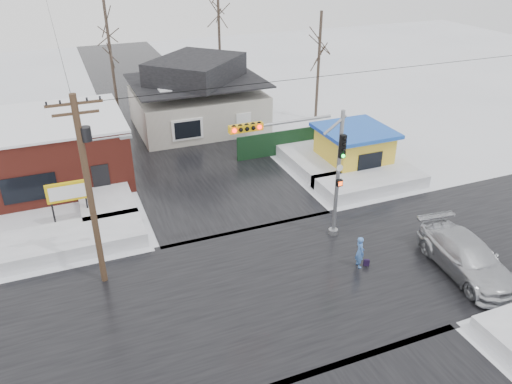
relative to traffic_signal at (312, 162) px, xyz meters
name	(u,v)px	position (x,y,z in m)	size (l,w,h in m)	color
ground	(290,283)	(-2.43, -2.97, -4.54)	(120.00, 120.00, 0.00)	white
road_ns	(290,283)	(-2.43, -2.97, -4.53)	(10.00, 120.00, 0.02)	black
road_ew	(290,283)	(-2.43, -2.97, -4.53)	(120.00, 10.00, 0.02)	black
snowbank_nw	(76,240)	(-11.43, 4.03, -4.14)	(7.00, 3.00, 0.80)	white
snowbank_ne	(370,182)	(6.57, 4.03, -4.14)	(7.00, 3.00, 0.80)	white
snowbank_nside_w	(103,192)	(-9.43, 9.03, -4.14)	(3.00, 8.00, 0.80)	white
snowbank_nside_e	(307,157)	(4.57, 9.03, -4.14)	(3.00, 8.00, 0.80)	white
traffic_signal	(312,162)	(0.00, 0.00, 0.00)	(6.05, 0.68, 7.00)	gray
utility_pole	(90,183)	(-10.36, 0.53, 0.57)	(3.15, 0.44, 9.00)	#382619
brick_building	(27,152)	(-13.43, 13.03, -2.46)	(12.20, 8.20, 4.12)	maroon
marquee_sign	(67,193)	(-11.43, 6.53, -2.62)	(2.20, 0.21, 2.55)	black
house	(197,96)	(-0.43, 19.03, -1.92)	(10.40, 8.40, 5.76)	beige
kiosk	(354,148)	(7.07, 7.03, -3.08)	(4.60, 4.60, 2.88)	yellow
fence	(288,142)	(4.07, 11.03, -3.64)	(8.00, 0.12, 1.80)	black
tree_far_left	(107,25)	(-6.43, 23.03, 3.41)	(3.00, 3.00, 10.00)	#332821
tree_far_right	(320,35)	(9.57, 17.03, 2.62)	(3.00, 3.00, 9.00)	#332821
pedestrian	(360,252)	(1.24, -3.01, -3.71)	(0.61, 0.40, 1.66)	#4573C2
car	(467,257)	(5.71, -5.29, -3.69)	(2.38, 5.86, 1.70)	#B8BAC0
shopping_bag	(366,263)	(1.61, -3.13, -4.36)	(0.28, 0.12, 0.35)	black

